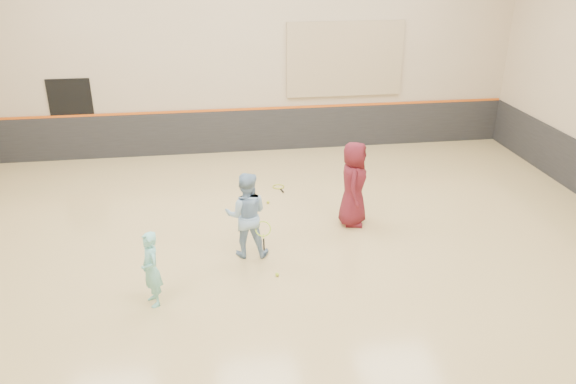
{
  "coord_description": "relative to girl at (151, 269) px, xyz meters",
  "views": [
    {
      "loc": [
        -0.97,
        -9.01,
        5.37
      ],
      "look_at": [
        0.41,
        0.4,
        1.15
      ],
      "focal_mm": 35.0,
      "sensor_mm": 36.0,
      "label": 1
    }
  ],
  "objects": [
    {
      "name": "room",
      "position": [
        2.01,
        1.14,
        0.17
      ],
      "size": [
        15.04,
        12.04,
        6.22
      ],
      "color": "tan",
      "rests_on": "ground"
    },
    {
      "name": "wainscot_back",
      "position": [
        2.01,
        7.11,
        -0.04
      ],
      "size": [
        14.9,
        0.04,
        1.2
      ],
      "primitive_type": "cube",
      "color": "#232326",
      "rests_on": "floor"
    },
    {
      "name": "accent_stripe",
      "position": [
        2.01,
        7.1,
        0.58
      ],
      "size": [
        14.9,
        0.03,
        0.06
      ],
      "primitive_type": "cube",
      "color": "#D85914",
      "rests_on": "wall_back"
    },
    {
      "name": "acoustic_panel",
      "position": [
        4.81,
        7.09,
        1.86
      ],
      "size": [
        3.2,
        0.08,
        2.0
      ],
      "primitive_type": "cube",
      "color": "tan",
      "rests_on": "wall_back"
    },
    {
      "name": "doorway",
      "position": [
        -2.49,
        7.12,
        0.46
      ],
      "size": [
        1.1,
        0.05,
        2.2
      ],
      "primitive_type": "cube",
      "color": "black",
      "rests_on": "floor"
    },
    {
      "name": "girl",
      "position": [
        0.0,
        0.0,
        0.0
      ],
      "size": [
        0.46,
        0.55,
        1.28
      ],
      "primitive_type": "imported",
      "rotation": [
        0.0,
        0.0,
        -1.18
      ],
      "color": "#7CD8D2",
      "rests_on": "floor"
    },
    {
      "name": "instructor",
      "position": [
        1.63,
        1.36,
        0.18
      ],
      "size": [
        0.87,
        0.72,
        1.64
      ],
      "primitive_type": "imported",
      "rotation": [
        0.0,
        0.0,
        3.01
      ],
      "color": "#89ADD4",
      "rests_on": "floor"
    },
    {
      "name": "young_man",
      "position": [
        3.89,
        2.33,
        0.25
      ],
      "size": [
        0.79,
        1.0,
        1.78
      ],
      "primitive_type": "imported",
      "rotation": [
        0.0,
        0.0,
        1.29
      ],
      "color": "maroon",
      "rests_on": "floor"
    },
    {
      "name": "held_racket",
      "position": [
        1.91,
        1.11,
        0.0
      ],
      "size": [
        0.43,
        0.43,
        0.53
      ],
      "primitive_type": null,
      "color": "#B5E532",
      "rests_on": "instructor"
    },
    {
      "name": "spare_racket",
      "position": [
        2.62,
        4.43,
        -0.62
      ],
      "size": [
        0.64,
        0.64,
        0.05
      ],
      "primitive_type": null,
      "color": "#BBCA2C",
      "rests_on": "floor"
    },
    {
      "name": "ball_under_racket",
      "position": [
        2.08,
        0.51,
        -0.61
      ],
      "size": [
        0.07,
        0.07,
        0.07
      ],
      "primitive_type": "sphere",
      "color": "#BFE034",
      "rests_on": "floor"
    },
    {
      "name": "ball_in_hand",
      "position": [
        4.02,
        2.16,
        0.45
      ],
      "size": [
        0.07,
        0.07,
        0.07
      ],
      "primitive_type": "sphere",
      "color": "#C9ED37",
      "rests_on": "young_man"
    },
    {
      "name": "ball_beside_spare",
      "position": [
        2.26,
        3.53,
        -0.61
      ],
      "size": [
        0.07,
        0.07,
        0.07
      ],
      "primitive_type": "sphere",
      "color": "gold",
      "rests_on": "floor"
    }
  ]
}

